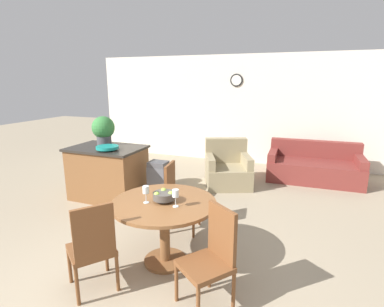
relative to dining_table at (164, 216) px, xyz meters
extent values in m
plane|color=gray|center=(-0.12, -0.81, -0.59)|extent=(24.00, 24.00, 0.00)
cube|color=silver|center=(-0.12, 4.76, 0.76)|extent=(8.00, 0.06, 2.70)
cylinder|color=black|center=(-0.28, 4.72, 1.49)|extent=(0.31, 0.02, 0.31)
cylinder|color=white|center=(-0.28, 4.70, 1.49)|extent=(0.25, 0.01, 0.25)
cylinder|color=brown|center=(0.00, 0.00, -0.57)|extent=(0.49, 0.49, 0.04)
cylinder|color=brown|center=(0.00, 0.00, -0.21)|extent=(0.12, 0.12, 0.68)
cylinder|color=brown|center=(0.00, 0.00, 0.15)|extent=(1.18, 1.18, 0.03)
cylinder|color=brown|center=(-0.77, -0.68, -0.39)|extent=(0.04, 0.04, 0.40)
cylinder|color=brown|center=(-0.53, -0.38, -0.39)|extent=(0.04, 0.04, 0.40)
cylinder|color=brown|center=(-0.47, -0.92, -0.39)|extent=(0.04, 0.04, 0.40)
cylinder|color=brown|center=(-0.23, -0.61, -0.39)|extent=(0.04, 0.04, 0.40)
cube|color=brown|center=(-0.50, -0.65, -0.17)|extent=(0.59, 0.59, 0.05)
cube|color=brown|center=(-0.35, -0.76, 0.12)|extent=(0.27, 0.33, 0.52)
cylinder|color=brown|center=(0.38, -0.53, -0.39)|extent=(0.04, 0.04, 0.40)
cylinder|color=brown|center=(0.92, -0.47, -0.39)|extent=(0.04, 0.04, 0.40)
cylinder|color=brown|center=(0.61, -0.23, -0.39)|extent=(0.04, 0.04, 0.40)
cube|color=brown|center=(0.65, -0.50, -0.17)|extent=(0.59, 0.59, 0.05)
cube|color=brown|center=(0.76, -0.35, 0.12)|extent=(0.33, 0.27, 0.52)
cylinder|color=brown|center=(0.06, 1.03, -0.39)|extent=(0.04, 0.04, 0.40)
cylinder|color=brown|center=(0.11, 0.65, -0.39)|extent=(0.04, 0.04, 0.40)
cylinder|color=brown|center=(-0.32, 0.98, -0.39)|extent=(0.04, 0.04, 0.40)
cylinder|color=brown|center=(-0.27, 0.60, -0.39)|extent=(0.04, 0.04, 0.40)
cube|color=brown|center=(-0.11, 0.81, -0.17)|extent=(0.47, 0.47, 0.05)
cube|color=brown|center=(-0.29, 0.79, 0.12)|extent=(0.09, 0.39, 0.52)
cylinder|color=#4C4742|center=(0.00, 0.00, 0.19)|extent=(0.09, 0.09, 0.03)
cylinder|color=#4C4742|center=(0.00, 0.00, 0.24)|extent=(0.24, 0.24, 0.08)
sphere|color=#99C142|center=(0.08, 0.01, 0.27)|extent=(0.07, 0.07, 0.07)
sphere|color=#99C142|center=(-0.04, 0.07, 0.27)|extent=(0.07, 0.07, 0.07)
sphere|color=#99C142|center=(-0.05, -0.06, 0.27)|extent=(0.07, 0.07, 0.07)
cylinder|color=silver|center=(-0.17, -0.10, 0.18)|extent=(0.06, 0.06, 0.01)
cylinder|color=silver|center=(-0.17, -0.10, 0.23)|extent=(0.01, 0.01, 0.11)
cylinder|color=silver|center=(-0.17, -0.10, 0.33)|extent=(0.07, 0.07, 0.08)
cylinder|color=silver|center=(0.18, -0.08, 0.18)|extent=(0.06, 0.06, 0.01)
cylinder|color=silver|center=(0.18, -0.08, 0.23)|extent=(0.01, 0.01, 0.11)
cylinder|color=silver|center=(0.18, -0.08, 0.33)|extent=(0.07, 0.07, 0.08)
cube|color=brown|center=(-1.83, 1.45, -0.14)|extent=(1.21, 0.81, 0.89)
cube|color=#2D2823|center=(-1.83, 1.45, 0.33)|extent=(1.27, 0.87, 0.04)
cylinder|color=teal|center=(-1.66, 1.26, 0.36)|extent=(0.13, 0.13, 0.02)
cylinder|color=teal|center=(-1.66, 1.26, 0.40)|extent=(0.37, 0.37, 0.05)
cylinder|color=#4C4C51|center=(-2.01, 1.64, 0.43)|extent=(0.26, 0.26, 0.16)
sphere|color=#387F3D|center=(-2.01, 1.64, 0.66)|extent=(0.41, 0.41, 0.41)
cube|color=#56565B|center=(-0.89, 1.60, -0.27)|extent=(0.33, 0.26, 0.64)
cube|color=#49494E|center=(-0.89, 1.60, 0.09)|extent=(0.31, 0.25, 0.09)
cube|color=maroon|center=(1.65, 3.78, -0.38)|extent=(1.88, 1.02, 0.42)
cube|color=maroon|center=(1.64, 4.17, 0.02)|extent=(1.86, 0.25, 0.37)
cube|color=maroon|center=(0.80, 3.77, -0.29)|extent=(0.18, 0.91, 0.59)
cube|color=maroon|center=(2.50, 3.80, -0.29)|extent=(0.18, 0.91, 0.59)
cube|color=#998966|center=(0.03, 2.83, -0.39)|extent=(1.13, 1.15, 0.40)
cube|color=#998966|center=(-0.10, 3.15, 0.07)|extent=(0.86, 0.51, 0.51)
cube|color=#998966|center=(-0.30, 2.69, -0.27)|extent=(0.44, 0.80, 0.63)
cube|color=#998966|center=(0.36, 2.97, -0.27)|extent=(0.44, 0.80, 0.63)
camera|label=1|loc=(1.40, -2.80, 1.49)|focal=28.00mm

